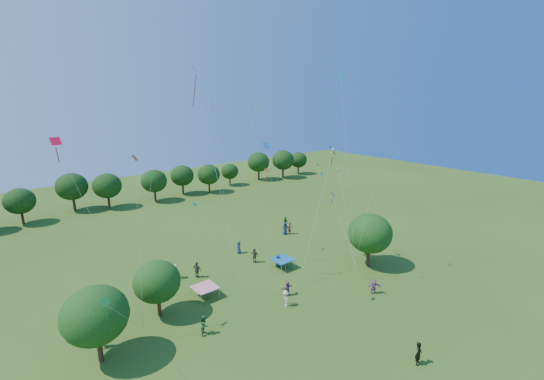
{
  "coord_description": "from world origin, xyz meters",
  "views": [
    {
      "loc": [
        -20.25,
        -10.87,
        19.34
      ],
      "look_at": [
        0.0,
        14.0,
        11.0
      ],
      "focal_mm": 24.0,
      "sensor_mm": 36.0,
      "label": 1
    }
  ],
  "objects_px": {
    "near_tree_north": "(157,282)",
    "tent_red_stripe": "(205,287)",
    "near_tree_east": "(370,233)",
    "pirate_kite": "(332,153)",
    "near_tree_west": "(95,315)",
    "man_in_black": "(419,353)",
    "tent_blue": "(282,259)",
    "red_high_kite": "(202,108)"
  },
  "relations": [
    {
      "from": "near_tree_east",
      "to": "man_in_black",
      "type": "relative_size",
      "value": 3.47
    },
    {
      "from": "near_tree_west",
      "to": "near_tree_north",
      "type": "bearing_deg",
      "value": 26.32
    },
    {
      "from": "near_tree_west",
      "to": "tent_red_stripe",
      "type": "height_order",
      "value": "near_tree_west"
    },
    {
      "from": "near_tree_east",
      "to": "red_high_kite",
      "type": "relative_size",
      "value": 0.31
    },
    {
      "from": "near_tree_east",
      "to": "red_high_kite",
      "type": "bearing_deg",
      "value": 157.24
    },
    {
      "from": "near_tree_west",
      "to": "near_tree_north",
      "type": "relative_size",
      "value": 1.14
    },
    {
      "from": "near_tree_west",
      "to": "man_in_black",
      "type": "height_order",
      "value": "near_tree_west"
    },
    {
      "from": "near_tree_west",
      "to": "man_in_black",
      "type": "bearing_deg",
      "value": -39.92
    },
    {
      "from": "pirate_kite",
      "to": "near_tree_west",
      "type": "bearing_deg",
      "value": -178.37
    },
    {
      "from": "near_tree_west",
      "to": "red_high_kite",
      "type": "xyz_separation_m",
      "value": [
        11.64,
        4.08,
        14.39
      ]
    },
    {
      "from": "near_tree_north",
      "to": "near_tree_east",
      "type": "distance_m",
      "value": 23.57
    },
    {
      "from": "near_tree_north",
      "to": "red_high_kite",
      "type": "relative_size",
      "value": 0.25
    },
    {
      "from": "pirate_kite",
      "to": "man_in_black",
      "type": "bearing_deg",
      "value": -115.5
    },
    {
      "from": "near_tree_north",
      "to": "red_high_kite",
      "type": "bearing_deg",
      "value": 11.88
    },
    {
      "from": "near_tree_north",
      "to": "tent_blue",
      "type": "xyz_separation_m",
      "value": [
        14.81,
        0.16,
        -2.36
      ]
    },
    {
      "from": "near_tree_east",
      "to": "pirate_kite",
      "type": "relative_size",
      "value": 0.5
    },
    {
      "from": "near_tree_north",
      "to": "tent_red_stripe",
      "type": "distance_m",
      "value": 5.33
    },
    {
      "from": "tent_red_stripe",
      "to": "near_tree_east",
      "type": "bearing_deg",
      "value": -18.51
    },
    {
      "from": "near_tree_north",
      "to": "tent_red_stripe",
      "type": "height_order",
      "value": "near_tree_north"
    },
    {
      "from": "near_tree_west",
      "to": "red_high_kite",
      "type": "bearing_deg",
      "value": 19.33
    },
    {
      "from": "near_tree_west",
      "to": "man_in_black",
      "type": "relative_size",
      "value": 3.29
    },
    {
      "from": "near_tree_west",
      "to": "near_tree_north",
      "type": "height_order",
      "value": "near_tree_west"
    },
    {
      "from": "near_tree_east",
      "to": "red_high_kite",
      "type": "distance_m",
      "value": 23.19
    },
    {
      "from": "tent_blue",
      "to": "red_high_kite",
      "type": "bearing_deg",
      "value": 173.09
    },
    {
      "from": "near_tree_east",
      "to": "pirate_kite",
      "type": "height_order",
      "value": "pirate_kite"
    },
    {
      "from": "near_tree_east",
      "to": "tent_blue",
      "type": "height_order",
      "value": "near_tree_east"
    },
    {
      "from": "tent_red_stripe",
      "to": "man_in_black",
      "type": "relative_size",
      "value": 1.2
    },
    {
      "from": "near_tree_west",
      "to": "near_tree_east",
      "type": "height_order",
      "value": "near_tree_east"
    },
    {
      "from": "near_tree_north",
      "to": "near_tree_west",
      "type": "bearing_deg",
      "value": -153.68
    },
    {
      "from": "near_tree_north",
      "to": "near_tree_east",
      "type": "xyz_separation_m",
      "value": [
        22.82,
        -5.86,
        0.69
      ]
    },
    {
      "from": "tent_blue",
      "to": "man_in_black",
      "type": "height_order",
      "value": "man_in_black"
    },
    {
      "from": "near_tree_north",
      "to": "tent_red_stripe",
      "type": "relative_size",
      "value": 2.39
    },
    {
      "from": "tent_red_stripe",
      "to": "tent_blue",
      "type": "xyz_separation_m",
      "value": [
        10.04,
        -0.02,
        0.0
      ]
    },
    {
      "from": "tent_blue",
      "to": "red_high_kite",
      "type": "distance_m",
      "value": 19.43
    },
    {
      "from": "man_in_black",
      "to": "pirate_kite",
      "type": "height_order",
      "value": "pirate_kite"
    },
    {
      "from": "tent_blue",
      "to": "near_tree_east",
      "type": "bearing_deg",
      "value": -36.93
    },
    {
      "from": "tent_blue",
      "to": "tent_red_stripe",
      "type": "bearing_deg",
      "value": 179.86
    },
    {
      "from": "near_tree_north",
      "to": "tent_blue",
      "type": "distance_m",
      "value": 15.0
    },
    {
      "from": "near_tree_west",
      "to": "tent_red_stripe",
      "type": "xyz_separation_m",
      "value": [
        10.52,
        3.03,
        -2.84
      ]
    },
    {
      "from": "tent_red_stripe",
      "to": "tent_blue",
      "type": "height_order",
      "value": "same"
    },
    {
      "from": "near_tree_north",
      "to": "pirate_kite",
      "type": "height_order",
      "value": "pirate_kite"
    },
    {
      "from": "red_high_kite",
      "to": "tent_blue",
      "type": "bearing_deg",
      "value": -6.91
    }
  ]
}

